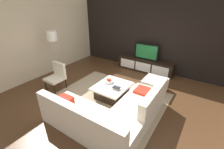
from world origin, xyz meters
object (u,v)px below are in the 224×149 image
(accent_chair_near, at_px, (57,75))
(fruit_bowl, at_px, (109,81))
(sectional_couch, at_px, (111,113))
(floor_lamp, at_px, (52,39))
(media_console, at_px, (145,65))
(book_stack, at_px, (116,88))
(ottoman, at_px, (155,85))
(coffee_table, at_px, (112,90))
(television, at_px, (146,52))

(accent_chair_near, bearing_deg, fruit_bowl, 14.65)
(sectional_couch, xyz_separation_m, floor_lamp, (-3.04, 0.94, 1.18))
(media_console, xyz_separation_m, book_stack, (0.12, -2.41, 0.17))
(media_console, height_order, sectional_couch, sectional_couch)
(book_stack, bearing_deg, media_console, 92.93)
(ottoman, xyz_separation_m, fruit_bowl, (-1.14, -0.92, 0.23))
(sectional_couch, xyz_separation_m, fruit_bowl, (-0.78, 1.06, 0.15))
(media_console, relative_size, sectional_couch, 0.95)
(ottoman, distance_m, book_stack, 1.38)
(coffee_table, bearing_deg, floor_lamp, -179.41)
(floor_lamp, bearing_deg, book_stack, -1.99)
(media_console, height_order, fruit_bowl, fruit_bowl)
(television, relative_size, coffee_table, 0.89)
(television, bearing_deg, floor_lamp, -137.53)
(accent_chair_near, distance_m, fruit_bowl, 1.71)
(media_console, height_order, accent_chair_near, accent_chair_near)
(floor_lamp, relative_size, ottoman, 2.45)
(floor_lamp, bearing_deg, fruit_bowl, 3.18)
(television, bearing_deg, sectional_couch, -81.28)
(ottoman, bearing_deg, coffee_table, -133.21)
(media_console, distance_m, coffee_table, 2.30)
(fruit_bowl, xyz_separation_m, book_stack, (0.40, -0.22, -0.02))
(media_console, bearing_deg, ottoman, -55.95)
(fruit_bowl, height_order, book_stack, fruit_bowl)
(floor_lamp, distance_m, book_stack, 2.86)
(accent_chair_near, height_order, fruit_bowl, accent_chair_near)
(floor_lamp, height_order, ottoman, floor_lamp)
(sectional_couch, height_order, book_stack, sectional_couch)
(coffee_table, xyz_separation_m, floor_lamp, (-2.44, -0.03, 1.25))
(floor_lamp, bearing_deg, television, 42.47)
(television, distance_m, sectional_couch, 3.34)
(television, bearing_deg, coffee_table, -92.49)
(sectional_couch, height_order, coffee_table, sectional_couch)
(television, height_order, coffee_table, television)
(ottoman, bearing_deg, book_stack, -122.88)
(coffee_table, height_order, book_stack, book_stack)
(coffee_table, bearing_deg, book_stack, -27.77)
(television, xyz_separation_m, ottoman, (0.86, -1.27, -0.62))
(ottoman, relative_size, book_stack, 3.26)
(sectional_couch, relative_size, accent_chair_near, 2.70)
(coffee_table, relative_size, ottoman, 1.53)
(television, distance_m, floor_lamp, 3.50)
(sectional_couch, bearing_deg, ottoman, 79.70)
(fruit_bowl, bearing_deg, coffee_table, -29.11)
(media_console, bearing_deg, coffee_table, -92.49)
(sectional_couch, bearing_deg, book_stack, 113.99)
(accent_chair_near, xyz_separation_m, floor_lamp, (-0.68, 0.54, 0.97))
(sectional_couch, bearing_deg, fruit_bowl, 126.25)
(ottoman, height_order, book_stack, book_stack)
(accent_chair_near, bearing_deg, coffee_table, 9.62)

